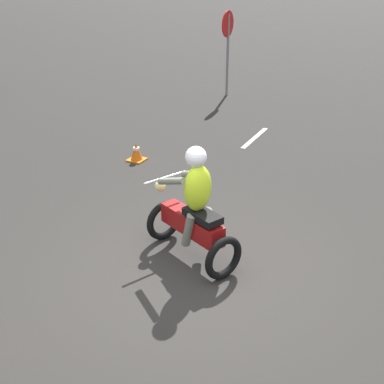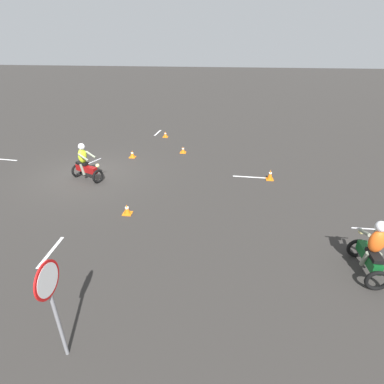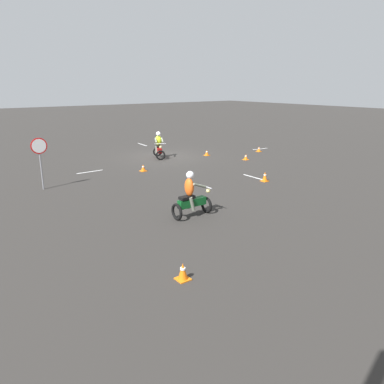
# 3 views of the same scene
# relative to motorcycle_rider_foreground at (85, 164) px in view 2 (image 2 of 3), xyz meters

# --- Properties ---
(ground_plane) EXTENTS (120.00, 120.00, 0.00)m
(ground_plane) POSITION_rel_motorcycle_rider_foreground_xyz_m (-0.45, -0.20, -0.73)
(ground_plane) COLOR #2D2B28
(motorcycle_rider_foreground) EXTENTS (1.12, 1.54, 1.66)m
(motorcycle_rider_foreground) POSITION_rel_motorcycle_rider_foreground_xyz_m (0.00, 0.00, 0.00)
(motorcycle_rider_foreground) COLOR black
(motorcycle_rider_foreground) RESTS_ON ground
(motorcycle_rider_background) EXTENTS (1.51, 0.70, 1.66)m
(motorcycle_rider_background) POSITION_rel_motorcycle_rider_foreground_xyz_m (4.82, 9.99, 0.00)
(motorcycle_rider_background) COLOR black
(motorcycle_rider_background) RESTS_ON ground
(stop_sign) EXTENTS (0.70, 0.08, 2.30)m
(stop_sign) POSITION_rel_motorcycle_rider_foreground_xyz_m (8.00, 3.21, 0.91)
(stop_sign) COLOR slate
(stop_sign) RESTS_ON ground
(traffic_cone_near_left) EXTENTS (0.32, 0.32, 0.37)m
(traffic_cone_near_left) POSITION_rel_motorcycle_rider_foreground_xyz_m (-2.96, 1.16, -0.55)
(traffic_cone_near_left) COLOR orange
(traffic_cone_near_left) RESTS_ON ground
(traffic_cone_near_right) EXTENTS (0.32, 0.32, 0.37)m
(traffic_cone_near_right) POSITION_rel_motorcycle_rider_foreground_xyz_m (2.66, 2.70, -0.55)
(traffic_cone_near_right) COLOR orange
(traffic_cone_near_right) RESTS_ON ground
(traffic_cone_mid_center) EXTENTS (0.32, 0.32, 0.48)m
(traffic_cone_mid_center) POSITION_rel_motorcycle_rider_foreground_xyz_m (-0.98, 8.09, -0.50)
(traffic_cone_mid_center) COLOR orange
(traffic_cone_mid_center) RESTS_ON ground
(traffic_cone_far_right) EXTENTS (0.32, 0.32, 0.36)m
(traffic_cone_far_right) POSITION_rel_motorcycle_rider_foreground_xyz_m (-6.79, 2.15, -0.55)
(traffic_cone_far_right) COLOR orange
(traffic_cone_far_right) RESTS_ON ground
(traffic_cone_far_center) EXTENTS (0.32, 0.32, 0.35)m
(traffic_cone_far_center) POSITION_rel_motorcycle_rider_foreground_xyz_m (-4.00, 3.71, -0.56)
(traffic_cone_far_center) COLOR orange
(traffic_cone_far_center) RESTS_ON ground
(lane_stripe_e) EXTENTS (1.47, 0.15, 0.01)m
(lane_stripe_e) POSITION_rel_motorcycle_rider_foreground_xyz_m (5.03, 1.12, -0.72)
(lane_stripe_e) COLOR silver
(lane_stripe_e) RESTS_ON ground
(lane_stripe_n) EXTENTS (0.15, 1.63, 0.01)m
(lane_stripe_n) POSITION_rel_motorcycle_rider_foreground_xyz_m (-1.14, 7.28, -0.72)
(lane_stripe_n) COLOR silver
(lane_stripe_n) RESTS_ON ground
(lane_stripe_w) EXTENTS (1.35, 0.21, 0.01)m
(lane_stripe_w) POSITION_rel_motorcycle_rider_foreground_xyz_m (-7.67, 1.44, -0.72)
(lane_stripe_w) COLOR silver
(lane_stripe_w) RESTS_ON ground
(lane_stripe_s) EXTENTS (0.22, 1.58, 0.01)m
(lane_stripe_s) POSITION_rel_motorcycle_rider_foreground_xyz_m (-1.82, -5.42, -0.72)
(lane_stripe_s) COLOR silver
(lane_stripe_s) RESTS_ON ground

